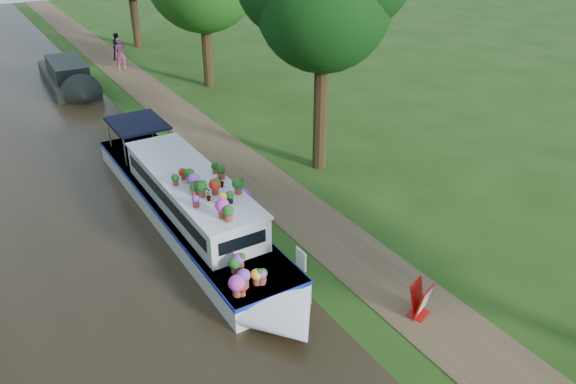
{
  "coord_description": "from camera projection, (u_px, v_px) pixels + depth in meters",
  "views": [
    {
      "loc": [
        -7.74,
        -13.54,
        9.55
      ],
      "look_at": [
        0.34,
        -0.31,
        1.3
      ],
      "focal_mm": 35.0,
      "sensor_mm": 36.0,
      "label": 1
    }
  ],
  "objects": [
    {
      "name": "pedestrian_pink",
      "position": [
        121.0,
        54.0,
        34.1
      ],
      "size": [
        0.76,
        0.57,
        1.87
      ],
      "primitive_type": "imported",
      "rotation": [
        0.0,
        0.0,
        -0.2
      ],
      "color": "#C35082",
      "rests_on": "towpath"
    },
    {
      "name": "plant_boat",
      "position": [
        193.0,
        205.0,
        17.74
      ],
      "size": [
        2.29,
        13.52,
        2.3
      ],
      "color": "silver",
      "rests_on": "canal_water"
    },
    {
      "name": "pedestrian_dark",
      "position": [
        118.0,
        46.0,
        36.08
      ],
      "size": [
        0.91,
        0.76,
        1.69
      ],
      "primitive_type": "imported",
      "rotation": [
        0.0,
        0.0,
        0.15
      ],
      "color": "black",
      "rests_on": "towpath"
    },
    {
      "name": "canal_water",
      "position": [
        86.0,
        285.0,
        15.48
      ],
      "size": [
        10.0,
        100.0,
        0.02
      ],
      "primitive_type": "cube",
      "color": "black",
      "rests_on": "ground"
    },
    {
      "name": "towpath",
      "position": [
        305.0,
        216.0,
        18.79
      ],
      "size": [
        2.2,
        100.0,
        0.03
      ],
      "primitive_type": "cube",
      "color": "brown",
      "rests_on": "ground"
    },
    {
      "name": "verge_plant",
      "position": [
        231.0,
        201.0,
        19.3
      ],
      "size": [
        0.41,
        0.36,
        0.41
      ],
      "primitive_type": "imported",
      "rotation": [
        0.0,
        0.0,
        -0.12
      ],
      "color": "#205E1C",
      "rests_on": "ground"
    },
    {
      "name": "sandwich_board",
      "position": [
        421.0,
        301.0,
        14.17
      ],
      "size": [
        0.64,
        0.66,
        0.94
      ],
      "rotation": [
        0.0,
        0.0,
        0.37
      ],
      "color": "#B2110C",
      "rests_on": "towpath"
    },
    {
      "name": "ground",
      "position": [
        274.0,
        226.0,
        18.25
      ],
      "size": [
        100.0,
        100.0,
        0.0
      ],
      "primitive_type": "plane",
      "color": "#1D3E0F",
      "rests_on": "ground"
    },
    {
      "name": "second_boat",
      "position": [
        68.0,
        76.0,
        31.11
      ],
      "size": [
        2.44,
        7.7,
        1.48
      ],
      "rotation": [
        0.0,
        0.0,
        -0.04
      ],
      "color": "black",
      "rests_on": "canal_water"
    }
  ]
}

